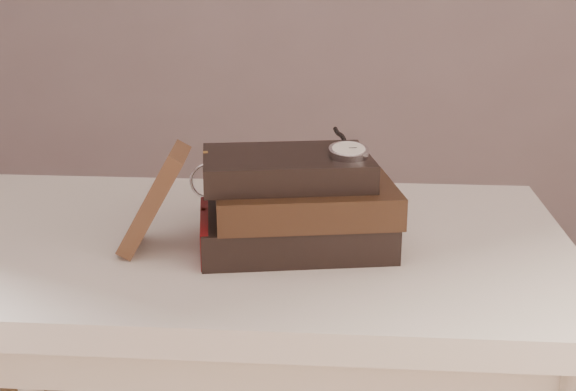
{
  "coord_description": "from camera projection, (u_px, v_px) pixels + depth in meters",
  "views": [
    {
      "loc": [
        0.17,
        -0.71,
        1.14
      ],
      "look_at": [
        0.09,
        0.32,
        0.82
      ],
      "focal_mm": 48.04,
      "sensor_mm": 36.0,
      "label": 1
    }
  ],
  "objects": [
    {
      "name": "book_stack",
      "position": [
        296.0,
        204.0,
        1.08
      ],
      "size": [
        0.3,
        0.23,
        0.13
      ],
      "color": "black",
      "rests_on": "table"
    },
    {
      "name": "eyeglasses",
      "position": [
        227.0,
        180.0,
        1.16
      ],
      "size": [
        0.13,
        0.15,
        0.05
      ],
      "color": "silver",
      "rests_on": "book_stack"
    },
    {
      "name": "pocket_watch",
      "position": [
        348.0,
        150.0,
        1.06
      ],
      "size": [
        0.06,
        0.16,
        0.02
      ],
      "color": "silver",
      "rests_on": "book_stack"
    },
    {
      "name": "table",
      "position": [
        231.0,
        293.0,
        1.17
      ],
      "size": [
        1.0,
        0.6,
        0.75
      ],
      "color": "silver",
      "rests_on": "ground"
    },
    {
      "name": "journal",
      "position": [
        154.0,
        199.0,
        1.07
      ],
      "size": [
        0.11,
        0.11,
        0.15
      ],
      "primitive_type": "cube",
      "rotation": [
        0.0,
        0.52,
        0.09
      ],
      "color": "#3A2216",
      "rests_on": "table"
    }
  ]
}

